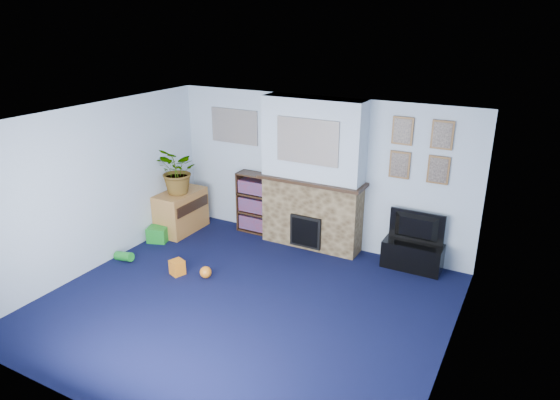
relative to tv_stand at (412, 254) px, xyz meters
The scene contains 26 objects.
floor 2.63m from the tv_stand, 129.16° to the right, with size 5.00×4.50×0.01m, color black.
ceiling 3.40m from the tv_stand, 129.16° to the right, with size 5.00×4.50×0.01m, color white.
wall_back 1.93m from the tv_stand, behind, with size 5.00×0.04×2.40m, color silver.
wall_front 4.69m from the tv_stand, 111.12° to the right, with size 5.00×0.04×2.40m, color silver.
wall_left 4.72m from the tv_stand, 153.95° to the right, with size 0.04×4.50×2.40m, color silver.
wall_right 2.41m from the tv_stand, 67.35° to the right, with size 0.04×4.50×2.40m, color silver.
chimney_breast 1.91m from the tv_stand, behind, with size 1.72×0.50×2.40m.
collage_main 2.28m from the tv_stand, behind, with size 1.00×0.03×0.68m, color gray.
collage_left 3.57m from the tv_stand, behind, with size 0.90×0.03×0.58m, color gray.
portrait_tl 1.82m from the tv_stand, 150.47° to the left, with size 0.30×0.03×0.40m, color brown.
portrait_tr 1.80m from the tv_stand, 45.44° to the left, with size 0.30×0.03×0.40m, color brown.
portrait_bl 1.34m from the tv_stand, 150.47° to the left, with size 0.30×0.03×0.40m, color brown.
portrait_br 1.31m from the tv_stand, 45.44° to the left, with size 0.30×0.03×0.40m, color brown.
tv_stand is the anchor object (origin of this frame).
television 0.41m from the tv_stand, 90.00° to the left, with size 0.80×0.11×0.46m, color black.
bookshelf 2.77m from the tv_stand, behind, with size 0.58×0.28×1.05m.
sideboard 3.93m from the tv_stand, behind, with size 0.51×0.91×0.71m, color #AE7438.
potted_plant 3.98m from the tv_stand, behind, with size 0.71×0.62×0.79m, color #26661E.
mantel_clock 1.98m from the tv_stand, behind, with size 0.10×0.06×0.13m, color gold.
mantel_candle 1.72m from the tv_stand, behind, with size 0.05×0.05×0.16m, color #B2BFC6.
mantel_teddy 2.45m from the tv_stand, behind, with size 0.13×0.13×0.13m, color gray.
mantel_can 1.35m from the tv_stand, behind, with size 0.05×0.05×0.11m, color orange.
green_crate 4.09m from the tv_stand, 165.00° to the right, with size 0.31×0.25×0.25m, color #198C26.
toy_ball 3.03m from the tv_stand, 146.25° to the right, with size 0.17×0.17×0.17m, color orange.
toy_block 3.45m from the tv_stand, 148.60° to the right, with size 0.18×0.18×0.22m, color orange.
toy_tube 4.35m from the tv_stand, 154.92° to the right, with size 0.14×0.14×0.30m, color #198C26.
Camera 1 is at (3.07, -4.72, 3.53)m, focal length 32.00 mm.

